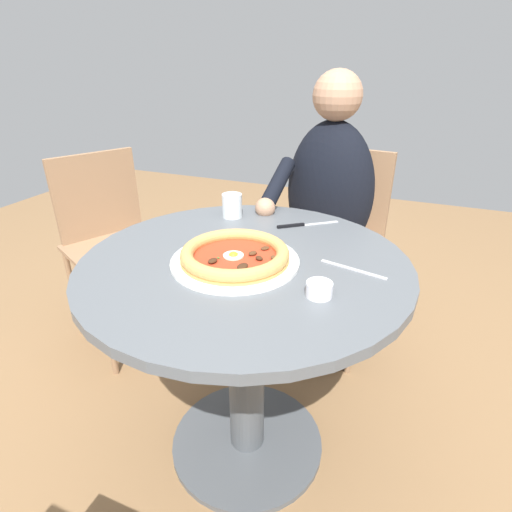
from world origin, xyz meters
TOP-DOWN VIEW (x-y plane):
  - ground_plane at (0.00, 0.00)m, footprint 6.00×6.00m
  - dining_table at (0.00, 0.00)m, footprint 0.88×0.88m
  - pizza_on_plate at (-0.01, -0.03)m, footprint 0.34×0.34m
  - water_glass at (-0.17, 0.28)m, footprint 0.07×0.07m
  - steak_knife at (0.07, 0.28)m, footprint 0.17×0.14m
  - ramekin_capers at (0.23, -0.11)m, footprint 0.06×0.06m
  - fork_utensil at (0.28, 0.05)m, footprint 0.17×0.05m
  - diner_person at (0.08, 0.64)m, footprint 0.38×0.49m
  - cafe_chair_diner at (0.10, 0.78)m, footprint 0.47×0.47m
  - cafe_chair_spare_far at (-0.81, 0.40)m, footprint 0.56×0.56m

SIDE VIEW (x-z plane):
  - ground_plane at x=0.00m, z-range -0.02..0.00m
  - cafe_chair_spare_far at x=-0.81m, z-range 0.09..0.93m
  - diner_person at x=0.08m, z-range -0.07..1.09m
  - dining_table at x=0.00m, z-range 0.16..0.87m
  - cafe_chair_diner at x=0.10m, z-range 0.09..0.94m
  - fork_utensil at x=0.28m, z-range 0.71..0.71m
  - steak_knife at x=0.07m, z-range 0.71..0.72m
  - ramekin_capers at x=0.23m, z-range 0.71..0.75m
  - pizza_on_plate at x=-0.01m, z-range 0.71..0.75m
  - water_glass at x=-0.17m, z-range 0.71..0.78m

